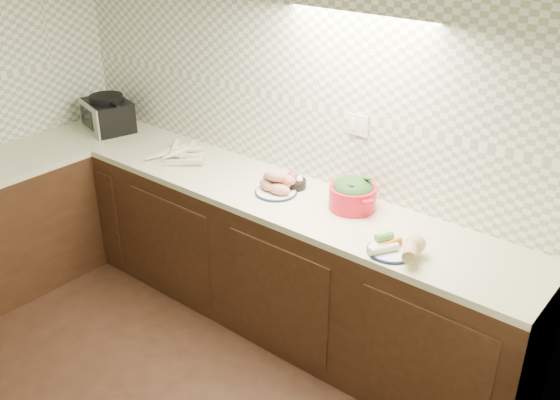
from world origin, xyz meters
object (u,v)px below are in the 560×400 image
Objects in this scene: toaster_oven at (108,114)px; dutch_oven at (353,194)px; parsnip_pile at (186,153)px; sweet_potato_plate at (277,185)px; onion_bowl at (294,182)px; veg_plate at (402,246)px.

toaster_oven reaches higher than dutch_oven.
parsnip_pile is at bearing -151.34° from dutch_oven.
sweet_potato_plate reaches higher than onion_bowl.
parsnip_pile is at bearing -173.78° from onion_bowl.
veg_plate is at bearing -5.67° from parsnip_pile.
sweet_potato_plate is (0.81, -0.03, 0.02)m from parsnip_pile.
toaster_oven is at bearing -177.28° from onion_bowl.
toaster_oven is 1.65m from sweet_potato_plate.
onion_bowl is 0.42m from dutch_oven.
parsnip_pile is at bearing 177.68° from sweet_potato_plate.
toaster_oven is at bearing -153.21° from dutch_oven.
veg_plate is (0.46, -0.26, -0.05)m from dutch_oven.
toaster_oven is at bearing 178.44° from sweet_potato_plate.
veg_plate is at bearing -4.48° from dutch_oven.
parsnip_pile is 0.85m from onion_bowl.
dutch_oven is at bearing 3.86° from parsnip_pile.
dutch_oven is at bearing 18.07° from toaster_oven.
parsnip_pile is 2.89× the size of onion_bowl.
toaster_oven reaches higher than sweet_potato_plate.
sweet_potato_plate is 0.92m from veg_plate.
dutch_oven is (1.26, 0.08, 0.06)m from parsnip_pile.
dutch_oven is at bearing -0.94° from onion_bowl.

